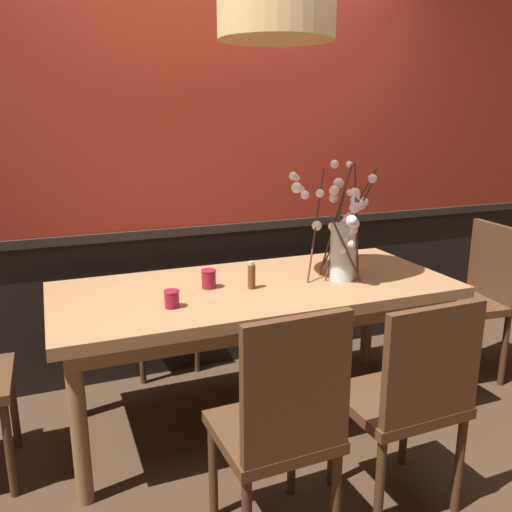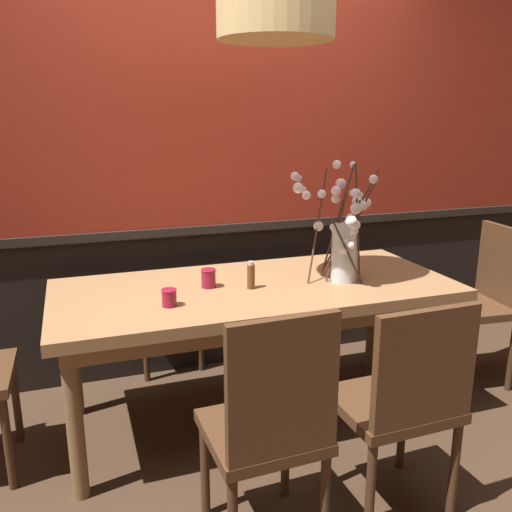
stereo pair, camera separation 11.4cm
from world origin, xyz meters
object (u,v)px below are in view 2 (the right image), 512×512
(chair_head_east_end, at_px, (482,296))
(chair_near_side_left, at_px, (270,423))
(chair_far_side_left, at_px, (161,284))
(pendant_lamp, at_px, (276,8))
(candle_holder_nearer_center, at_px, (209,278))
(chair_near_side_right, at_px, (404,398))
(vase_with_blossoms, at_px, (343,238))
(condiment_bottle, at_px, (251,276))
(dining_table, at_px, (256,301))
(candle_holder_nearer_edge, at_px, (169,297))

(chair_head_east_end, bearing_deg, chair_near_side_left, -152.86)
(chair_far_side_left, distance_m, chair_near_side_left, 1.71)
(chair_far_side_left, xyz_separation_m, pendant_lamp, (0.40, -0.93, 1.48))
(chair_head_east_end, xyz_separation_m, candle_holder_nearer_center, (-1.63, 0.06, 0.26))
(chair_far_side_left, bearing_deg, chair_near_side_right, -69.37)
(chair_far_side_left, relative_size, chair_near_side_left, 0.99)
(candle_holder_nearer_center, bearing_deg, chair_near_side_right, -59.33)
(vase_with_blossoms, bearing_deg, condiment_bottle, 178.01)
(chair_far_side_left, height_order, condiment_bottle, chair_far_side_left)
(pendant_lamp, bearing_deg, dining_table, 126.33)
(chair_far_side_left, bearing_deg, condiment_bottle, -71.41)
(chair_head_east_end, bearing_deg, chair_near_side_right, -142.70)
(condiment_bottle, bearing_deg, dining_table, 48.83)
(pendant_lamp, bearing_deg, chair_head_east_end, 2.58)
(vase_with_blossoms, xyz_separation_m, candle_holder_nearer_center, (-0.68, 0.10, -0.17))
(chair_near_side_right, height_order, chair_head_east_end, chair_head_east_end)
(chair_near_side_left, relative_size, chair_head_east_end, 1.01)
(dining_table, relative_size, chair_near_side_right, 2.17)
(chair_far_side_left, xyz_separation_m, chair_head_east_end, (1.74, -0.87, 0.01))
(chair_near_side_right, distance_m, vase_with_blossoms, 0.92)
(pendant_lamp, bearing_deg, candle_holder_nearer_center, 157.72)
(dining_table, relative_size, pendant_lamp, 1.92)
(chair_near_side_left, distance_m, candle_holder_nearer_edge, 0.77)
(chair_near_side_left, distance_m, pendant_lamp, 1.70)
(chair_near_side_right, xyz_separation_m, pendant_lamp, (-0.24, 0.78, 1.49))
(chair_head_east_end, bearing_deg, dining_table, 179.05)
(chair_far_side_left, distance_m, vase_with_blossoms, 1.28)
(chair_near_side_right, relative_size, candle_holder_nearer_center, 9.79)
(chair_far_side_left, bearing_deg, vase_with_blossoms, -49.17)
(chair_near_side_right, height_order, candle_holder_nearer_center, chair_near_side_right)
(chair_far_side_left, distance_m, chair_near_side_right, 1.82)
(chair_head_east_end, distance_m, vase_with_blossoms, 1.05)
(dining_table, relative_size, candle_holder_nearer_center, 21.26)
(chair_head_east_end, bearing_deg, candle_holder_nearer_edge, -175.53)
(chair_near_side_left, distance_m, condiment_bottle, 0.89)
(candle_holder_nearer_edge, xyz_separation_m, pendant_lamp, (0.53, 0.09, 1.22))
(chair_far_side_left, height_order, candle_holder_nearer_center, chair_far_side_left)
(chair_near_side_left, bearing_deg, candle_holder_nearer_center, 89.20)
(chair_far_side_left, relative_size, chair_head_east_end, 1.00)
(candle_holder_nearer_center, distance_m, condiment_bottle, 0.21)
(chair_near_side_left, relative_size, candle_holder_nearer_center, 10.23)
(chair_near_side_right, distance_m, candle_holder_nearer_edge, 1.06)
(candle_holder_nearer_center, height_order, condiment_bottle, condiment_bottle)
(candle_holder_nearer_center, bearing_deg, chair_near_side_left, -90.80)
(vase_with_blossoms, relative_size, candle_holder_nearer_edge, 7.61)
(chair_near_side_right, bearing_deg, condiment_bottle, 112.81)
(dining_table, relative_size, condiment_bottle, 14.45)
(candle_holder_nearer_center, xyz_separation_m, candle_holder_nearer_edge, (-0.23, -0.21, -0.01))
(chair_near_side_left, bearing_deg, candle_holder_nearer_edge, 107.38)
(candle_holder_nearer_edge, height_order, condiment_bottle, condiment_bottle)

